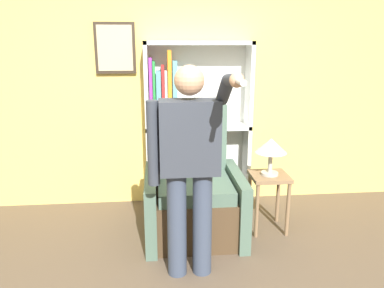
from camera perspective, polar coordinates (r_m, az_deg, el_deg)
wall_back at (r=4.16m, az=-2.38°, el=9.77°), size 8.00×0.11×2.80m
bookcase at (r=4.10m, az=-1.12°, el=1.66°), size 1.13×0.28×1.81m
armchair at (r=3.63m, az=0.19°, el=-7.80°), size 0.91×0.87×1.21m
person_standing at (r=2.77m, az=-0.40°, el=-2.59°), size 0.59×0.78×1.64m
side_table at (r=3.71m, az=11.62°, el=-6.42°), size 0.36×0.36×0.57m
table_lamp at (r=3.59m, az=11.95°, el=-0.51°), size 0.30×0.30×0.36m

